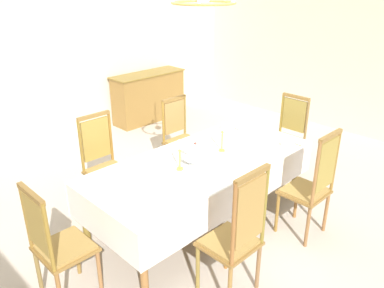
# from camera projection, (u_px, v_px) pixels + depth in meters

# --- Properties ---
(ground) EXTENTS (7.58, 6.53, 0.04)m
(ground) POSITION_uv_depth(u_px,v_px,m) (199.00, 219.00, 4.46)
(ground) COLOR beige
(back_wall) EXTENTS (7.58, 0.08, 3.01)m
(back_wall) POSITION_uv_depth(u_px,v_px,m) (47.00, 49.00, 6.01)
(back_wall) COLOR beige
(back_wall) RESTS_ON ground
(right_wall) EXTENTS (0.08, 6.53, 3.01)m
(right_wall) POSITION_uv_depth(u_px,v_px,m) (364.00, 45.00, 6.32)
(right_wall) COLOR beige
(right_wall) RESTS_ON ground
(dining_table) EXTENTS (2.55, 1.13, 0.74)m
(dining_table) POSITION_uv_depth(u_px,v_px,m) (202.00, 166.00, 4.16)
(dining_table) COLOR olive
(dining_table) RESTS_ON ground
(tablecloth) EXTENTS (2.57, 1.15, 0.37)m
(tablecloth) POSITION_uv_depth(u_px,v_px,m) (202.00, 168.00, 4.17)
(tablecloth) COLOR white
(tablecloth) RESTS_ON dining_table
(chair_south_a) EXTENTS (0.44, 0.42, 1.23)m
(chair_south_a) POSITION_uv_depth(u_px,v_px,m) (236.00, 234.00, 3.15)
(chair_south_a) COLOR olive
(chair_south_a) RESTS_ON ground
(chair_north_a) EXTENTS (0.44, 0.42, 1.14)m
(chair_north_a) POSITION_uv_depth(u_px,v_px,m) (104.00, 163.00, 4.44)
(chair_north_a) COLOR brown
(chair_north_a) RESTS_ON ground
(chair_south_b) EXTENTS (0.44, 0.42, 1.19)m
(chair_south_b) POSITION_uv_depth(u_px,v_px,m) (312.00, 184.00, 3.94)
(chair_south_b) COLOR olive
(chair_south_b) RESTS_ON ground
(chair_north_b) EXTENTS (0.44, 0.42, 1.08)m
(chair_north_b) POSITION_uv_depth(u_px,v_px,m) (181.00, 136.00, 5.22)
(chair_north_b) COLOR olive
(chair_north_b) RESTS_ON ground
(chair_head_west) EXTENTS (0.42, 0.44, 1.10)m
(chair_head_west) POSITION_uv_depth(u_px,v_px,m) (56.00, 243.00, 3.11)
(chair_head_west) COLOR olive
(chair_head_west) RESTS_ON ground
(chair_head_east) EXTENTS (0.42, 0.44, 1.09)m
(chair_head_east) POSITION_uv_depth(u_px,v_px,m) (287.00, 134.00, 5.28)
(chair_head_east) COLOR olive
(chair_head_east) RESTS_ON ground
(soup_tureen) EXTENTS (0.30, 0.30, 0.23)m
(soup_tureen) POSITION_uv_depth(u_px,v_px,m) (195.00, 153.00, 4.02)
(soup_tureen) COLOR white
(soup_tureen) RESTS_ON tablecloth
(candlestick_west) EXTENTS (0.07, 0.07, 0.33)m
(candlestick_west) POSITION_uv_depth(u_px,v_px,m) (180.00, 158.00, 3.87)
(candlestick_west) COLOR gold
(candlestick_west) RESTS_ON tablecloth
(candlestick_east) EXTENTS (0.07, 0.07, 0.35)m
(candlestick_east) POSITION_uv_depth(u_px,v_px,m) (222.00, 140.00, 4.28)
(candlestick_east) COLOR gold
(candlestick_east) RESTS_ON tablecloth
(bowl_near_left) EXTENTS (0.17, 0.17, 0.04)m
(bowl_near_left) POSITION_uv_depth(u_px,v_px,m) (227.00, 128.00, 4.93)
(bowl_near_left) COLOR white
(bowl_near_left) RESTS_ON tablecloth
(bowl_near_right) EXTENTS (0.17, 0.17, 0.04)m
(bowl_near_right) POSITION_uv_depth(u_px,v_px,m) (288.00, 144.00, 4.45)
(bowl_near_right) COLOR white
(bowl_near_right) RESTS_ON tablecloth
(spoon_primary) EXTENTS (0.04, 0.18, 0.01)m
(spoon_primary) POSITION_uv_depth(u_px,v_px,m) (231.00, 126.00, 5.03)
(spoon_primary) COLOR gold
(spoon_primary) RESTS_ON tablecloth
(spoon_secondary) EXTENTS (0.03, 0.18, 0.01)m
(spoon_secondary) POSITION_uv_depth(u_px,v_px,m) (292.00, 142.00, 4.55)
(spoon_secondary) COLOR gold
(spoon_secondary) RESTS_ON tablecloth
(sideboard) EXTENTS (1.44, 0.48, 0.90)m
(sideboard) POSITION_uv_depth(u_px,v_px,m) (149.00, 97.00, 7.32)
(sideboard) COLOR olive
(sideboard) RESTS_ON ground
(chandelier) EXTENTS (0.60, 0.59, 0.66)m
(chandelier) POSITION_uv_depth(u_px,v_px,m) (204.00, 1.00, 3.50)
(chandelier) COLOR gold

